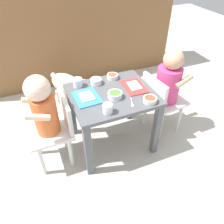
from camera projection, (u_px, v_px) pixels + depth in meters
The scene contains 15 objects.
ground_plane at pixel (112, 141), 1.78m from camera, with size 7.00×7.00×0.00m, color #B2ADA3.
kitchen_cabinet_back at pixel (69, 31), 2.30m from camera, with size 2.26×0.37×1.04m, color brown.
dining_table at pixel (112, 104), 1.54m from camera, with size 0.57×0.49×0.47m.
seated_child_left at pixel (46, 112), 1.36m from camera, with size 0.28×0.28×0.71m.
seated_child_right at pixel (167, 84), 1.63m from camera, with size 0.31×0.31×0.71m.
dog at pixel (70, 85), 2.01m from camera, with size 0.35×0.45×0.34m.
food_tray_left at pixel (87, 97), 1.44m from camera, with size 0.17×0.21×0.02m.
food_tray_right at pixel (134, 86), 1.54m from camera, with size 0.15×0.22×0.02m.
water_cup_left at pixel (108, 109), 1.31m from camera, with size 0.06×0.06×0.06m.
water_cup_right at pixel (78, 83), 1.54m from camera, with size 0.07×0.07×0.06m.
veggie_bowl_near at pixel (96, 81), 1.57m from camera, with size 0.08×0.08×0.04m.
cereal_bowl_left_side at pixel (150, 100), 1.40m from camera, with size 0.09×0.09×0.03m.
cereal_bowl_right_side at pixel (115, 95), 1.43m from camera, with size 0.10×0.10×0.04m.
veggie_bowl_far at pixel (112, 76), 1.63m from camera, with size 0.08×0.08×0.03m.
spoon_by_left_tray at pixel (132, 103), 1.39m from camera, with size 0.05×0.10×0.01m.
Camera 1 is at (-0.47, -1.14, 1.31)m, focal length 34.96 mm.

